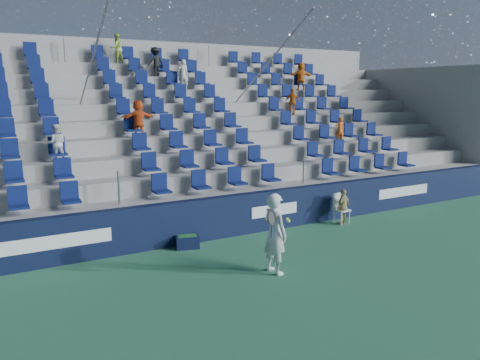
% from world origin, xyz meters
% --- Properties ---
extents(ground, '(70.00, 70.00, 0.00)m').
position_xyz_m(ground, '(0.00, 0.00, 0.00)').
color(ground, '#2F6F4B').
rests_on(ground, ground).
extents(sponsor_wall, '(24.00, 0.32, 1.20)m').
position_xyz_m(sponsor_wall, '(0.00, 3.15, 0.60)').
color(sponsor_wall, black).
rests_on(sponsor_wall, ground).
extents(grandstand, '(24.00, 8.17, 6.63)m').
position_xyz_m(grandstand, '(-0.01, 8.24, 2.13)').
color(grandstand, '#9A9A95').
rests_on(grandstand, ground).
extents(tennis_player, '(0.69, 0.75, 1.89)m').
position_xyz_m(tennis_player, '(-0.35, 0.16, 0.95)').
color(tennis_player, silver).
rests_on(tennis_player, ground).
extents(line_judge_chair, '(0.44, 0.45, 0.96)m').
position_xyz_m(line_judge_chair, '(3.76, 2.65, 0.55)').
color(line_judge_chair, white).
rests_on(line_judge_chair, ground).
extents(line_judge, '(0.72, 0.47, 1.14)m').
position_xyz_m(line_judge, '(3.76, 2.50, 0.57)').
color(line_judge, tan).
rests_on(line_judge, ground).
extents(ball_bin, '(0.69, 0.54, 0.34)m').
position_xyz_m(ball_bin, '(-1.45, 2.75, 0.19)').
color(ball_bin, '#0E1635').
rests_on(ball_bin, ground).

